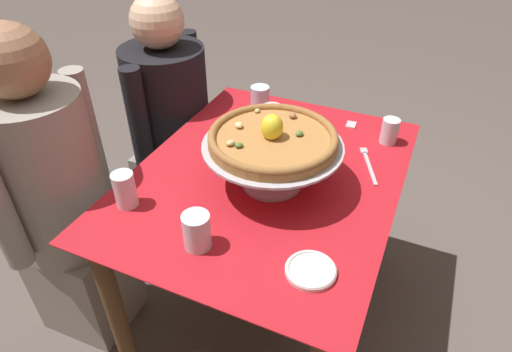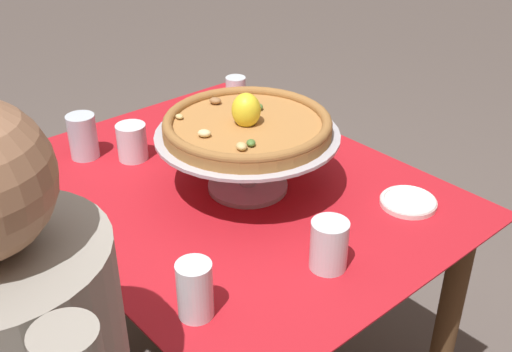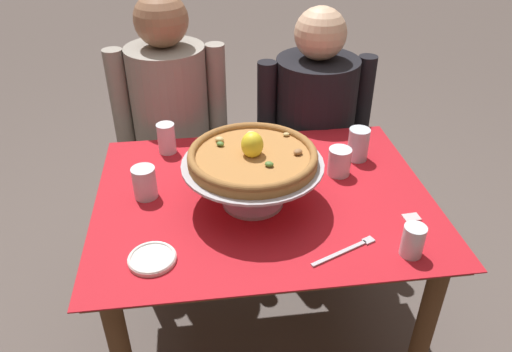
# 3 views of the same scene
# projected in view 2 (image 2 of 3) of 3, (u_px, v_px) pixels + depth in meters

# --- Properties ---
(dining_table) EXTENTS (1.08, 0.85, 0.72)m
(dining_table) POSITION_uv_depth(u_px,v_px,m) (228.00, 225.00, 1.57)
(dining_table) COLOR brown
(dining_table) RESTS_ON ground
(pizza_stand) EXTENTS (0.43, 0.43, 0.15)m
(pizza_stand) POSITION_uv_depth(u_px,v_px,m) (247.00, 148.00, 1.45)
(pizza_stand) COLOR #B7B7C1
(pizza_stand) RESTS_ON dining_table
(pizza) EXTENTS (0.39, 0.39, 0.10)m
(pizza) POSITION_uv_depth(u_px,v_px,m) (247.00, 124.00, 1.42)
(pizza) COLOR #AD753D
(pizza) RESTS_ON pizza_stand
(water_glass_side_right) EXTENTS (0.08, 0.08, 0.10)m
(water_glass_side_right) POSITION_uv_depth(u_px,v_px,m) (132.00, 144.00, 1.62)
(water_glass_side_right) COLOR white
(water_glass_side_right) RESTS_ON dining_table
(water_glass_back_right) EXTENTS (0.08, 0.08, 0.12)m
(water_glass_back_right) POSITION_uv_depth(u_px,v_px,m) (83.00, 139.00, 1.62)
(water_glass_back_right) COLOR silver
(water_glass_back_right) RESTS_ON dining_table
(water_glass_back_left) EXTENTS (0.07, 0.07, 0.11)m
(water_glass_back_left) POSITION_uv_depth(u_px,v_px,m) (195.00, 293.00, 1.10)
(water_glass_back_left) COLOR white
(water_glass_back_left) RESTS_ON dining_table
(water_glass_side_left) EXTENTS (0.08, 0.08, 0.11)m
(water_glass_side_left) POSITION_uv_depth(u_px,v_px,m) (329.00, 248.00, 1.22)
(water_glass_side_left) COLOR silver
(water_glass_side_left) RESTS_ON dining_table
(water_glass_front_right) EXTENTS (0.06, 0.06, 0.09)m
(water_glass_front_right) POSITION_uv_depth(u_px,v_px,m) (236.00, 94.00, 1.92)
(water_glass_front_right) COLOR silver
(water_glass_front_right) RESTS_ON dining_table
(side_plate) EXTENTS (0.13, 0.13, 0.02)m
(side_plate) POSITION_uv_depth(u_px,v_px,m) (408.00, 201.00, 1.44)
(side_plate) COLOR white
(side_plate) RESTS_ON dining_table
(dinner_fork) EXTENTS (0.21, 0.10, 0.01)m
(dinner_fork) POSITION_uv_depth(u_px,v_px,m) (264.00, 125.00, 1.81)
(dinner_fork) COLOR #B7B7C1
(dinner_fork) RESTS_ON dining_table
(sugar_packet) EXTENTS (0.05, 0.04, 0.00)m
(sugar_packet) POSITION_uv_depth(u_px,v_px,m) (184.00, 112.00, 1.89)
(sugar_packet) COLOR beige
(sugar_packet) RESTS_ON dining_table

